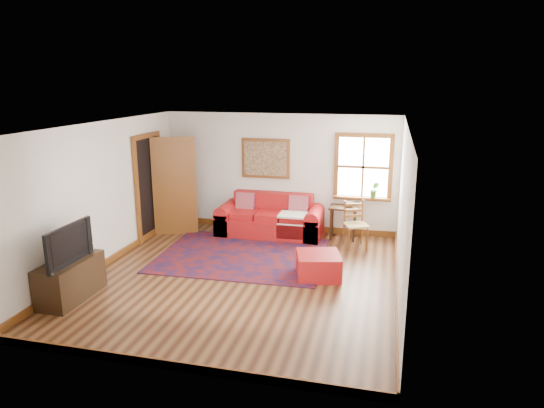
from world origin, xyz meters
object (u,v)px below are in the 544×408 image
(red_leather_sofa, at_px, (271,221))
(media_cabinet, at_px, (70,279))
(side_table, at_px, (343,212))
(ladder_back_chair, at_px, (355,222))
(red_ottoman, at_px, (318,265))

(red_leather_sofa, bearing_deg, media_cabinet, -120.09)
(red_leather_sofa, relative_size, side_table, 3.19)
(media_cabinet, bearing_deg, ladder_back_chair, 40.54)
(red_leather_sofa, xyz_separation_m, side_table, (1.51, 0.08, 0.28))
(red_ottoman, xyz_separation_m, side_table, (0.19, 2.10, 0.36))
(media_cabinet, bearing_deg, red_leather_sofa, 59.91)
(red_ottoman, height_order, media_cabinet, media_cabinet)
(ladder_back_chair, relative_size, media_cabinet, 0.83)
(side_table, bearing_deg, red_leather_sofa, -176.83)
(red_ottoman, relative_size, ladder_back_chair, 0.77)
(ladder_back_chair, xyz_separation_m, media_cabinet, (-3.92, -3.36, -0.19))
(red_ottoman, bearing_deg, media_cabinet, -168.79)
(red_leather_sofa, height_order, ladder_back_chair, ladder_back_chair)
(side_table, height_order, ladder_back_chair, ladder_back_chair)
(red_ottoman, relative_size, media_cabinet, 0.64)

